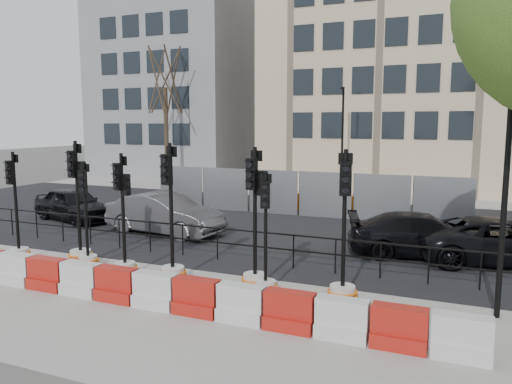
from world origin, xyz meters
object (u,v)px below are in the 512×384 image
at_px(traffic_signal_a, 18,239).
at_px(car_a, 74,204).
at_px(traffic_signal_h, 343,273).
at_px(car_c, 424,235).
at_px(lamp_post_near, 507,166).
at_px(traffic_signal_d, 124,248).

relative_size(traffic_signal_a, car_a, 0.74).
bearing_deg(traffic_signal_h, car_c, 59.55).
distance_m(car_a, car_c, 14.00).
bearing_deg(traffic_signal_a, traffic_signal_h, 10.15).
height_order(traffic_signal_a, car_a, traffic_signal_a).
relative_size(lamp_post_near, car_c, 1.21).
xyz_separation_m(traffic_signal_a, traffic_signal_d, (3.88, -0.03, 0.12)).
bearing_deg(traffic_signal_h, traffic_signal_d, 167.52).
relative_size(traffic_signal_a, traffic_signal_h, 0.93).
distance_m(traffic_signal_a, traffic_signal_h, 9.69).
xyz_separation_m(traffic_signal_a, car_c, (11.03, 5.28, -0.01)).
height_order(traffic_signal_d, traffic_signal_h, traffic_signal_h).
height_order(traffic_signal_a, car_c, traffic_signal_a).
distance_m(lamp_post_near, car_c, 5.56).
distance_m(traffic_signal_h, car_c, 5.19).
relative_size(traffic_signal_a, traffic_signal_d, 0.98).
distance_m(traffic_signal_a, traffic_signal_d, 3.88).
xyz_separation_m(traffic_signal_a, car_a, (-2.96, 5.49, 0.02)).
relative_size(lamp_post_near, traffic_signal_a, 1.84).
distance_m(lamp_post_near, traffic_signal_d, 9.36).
distance_m(traffic_signal_d, car_c, 8.91).
bearing_deg(lamp_post_near, car_a, 163.18).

